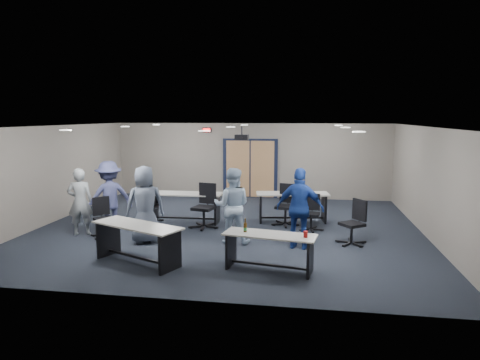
% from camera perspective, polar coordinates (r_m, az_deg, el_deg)
% --- Properties ---
extents(floor, '(10.00, 10.00, 0.00)m').
position_cam_1_polar(floor, '(11.45, -1.64, -6.47)').
color(floor, black).
rests_on(floor, ground).
extents(back_wall, '(10.00, 0.04, 2.70)m').
position_cam_1_polar(back_wall, '(15.58, 1.38, 2.61)').
color(back_wall, gray).
rests_on(back_wall, floor).
extents(front_wall, '(10.00, 0.04, 2.70)m').
position_cam_1_polar(front_wall, '(6.88, -8.60, -5.16)').
color(front_wall, gray).
rests_on(front_wall, floor).
extents(left_wall, '(0.04, 9.00, 2.70)m').
position_cam_1_polar(left_wall, '(13.05, -23.79, 0.71)').
color(left_wall, gray).
rests_on(left_wall, floor).
extents(right_wall, '(0.04, 9.00, 2.70)m').
position_cam_1_polar(right_wall, '(11.38, 23.93, -0.36)').
color(right_wall, gray).
rests_on(right_wall, floor).
extents(ceiling, '(10.00, 9.00, 0.04)m').
position_cam_1_polar(ceiling, '(11.06, -1.70, 7.17)').
color(ceiling, white).
rests_on(ceiling, back_wall).
extents(double_door, '(2.00, 0.07, 2.20)m').
position_cam_1_polar(double_door, '(15.58, 1.36, 1.50)').
color(double_door, black).
rests_on(double_door, back_wall).
extents(exit_sign, '(0.32, 0.07, 0.18)m').
position_cam_1_polar(exit_sign, '(15.75, -4.45, 6.66)').
color(exit_sign, black).
rests_on(exit_sign, back_wall).
extents(ceiling_projector, '(0.35, 0.32, 0.37)m').
position_cam_1_polar(ceiling_projector, '(11.51, 0.25, 5.76)').
color(ceiling_projector, black).
rests_on(ceiling_projector, ceiling).
extents(ceiling_can_lights, '(6.24, 5.74, 0.02)m').
position_cam_1_polar(ceiling_can_lights, '(11.30, -1.46, 7.05)').
color(ceiling_can_lights, white).
rests_on(ceiling_can_lights, ceiling).
extents(table_front_left, '(2.07, 1.41, 0.80)m').
position_cam_1_polar(table_front_left, '(8.96, -13.52, -7.36)').
color(table_front_left, '#A7A69E').
rests_on(table_front_left, floor).
extents(table_front_right, '(1.85, 0.88, 0.99)m').
position_cam_1_polar(table_front_right, '(8.35, 3.95, -8.65)').
color(table_front_right, '#A7A69E').
rests_on(table_front_right, floor).
extents(table_back_left, '(2.06, 0.73, 0.83)m').
position_cam_1_polar(table_back_left, '(12.10, -7.30, -2.96)').
color(table_back_left, '#A7A69E').
rests_on(table_back_left, floor).
extents(table_back_right, '(2.09, 0.95, 0.82)m').
position_cam_1_polar(table_back_right, '(12.14, 6.98, -2.95)').
color(table_back_right, '#A7A69E').
rests_on(table_back_right, floor).
extents(chair_back_a, '(0.74, 0.74, 0.94)m').
position_cam_1_polar(chair_back_a, '(12.31, -11.73, -3.34)').
color(chair_back_a, black).
rests_on(chair_back_a, floor).
extents(chair_back_b, '(0.89, 0.89, 1.18)m').
position_cam_1_polar(chair_back_b, '(11.40, -4.87, -3.50)').
color(chair_back_b, black).
rests_on(chair_back_b, floor).
extents(chair_back_c, '(0.84, 0.84, 1.12)m').
position_cam_1_polar(chair_back_c, '(11.71, 6.09, -3.35)').
color(chair_back_c, black).
rests_on(chair_back_c, floor).
extents(chair_back_d, '(0.67, 0.67, 0.95)m').
position_cam_1_polar(chair_back_d, '(11.29, 9.48, -4.32)').
color(chair_back_d, black).
rests_on(chair_back_d, floor).
extents(chair_loose_left, '(0.87, 0.87, 0.98)m').
position_cam_1_polar(chair_loose_left, '(11.06, -17.70, -4.80)').
color(chair_loose_left, black).
rests_on(chair_loose_left, floor).
extents(chair_loose_right, '(0.92, 0.92, 1.05)m').
position_cam_1_polar(chair_loose_right, '(10.27, 14.70, -5.49)').
color(chair_loose_right, black).
rests_on(chair_loose_right, floor).
extents(person_gray, '(0.71, 0.57, 1.69)m').
position_cam_1_polar(person_gray, '(11.38, -20.53, -2.74)').
color(person_gray, '#9BA4AA').
rests_on(person_gray, floor).
extents(person_plaid, '(1.06, 0.93, 1.83)m').
position_cam_1_polar(person_plaid, '(10.25, -12.54, -3.20)').
color(person_plaid, slate).
rests_on(person_plaid, floor).
extents(person_lightblue, '(0.91, 0.73, 1.78)m').
position_cam_1_polar(person_lightblue, '(9.98, -1.05, -3.46)').
color(person_lightblue, '#A7C0DD').
rests_on(person_lightblue, floor).
extents(person_navy, '(1.14, 0.64, 1.83)m').
position_cam_1_polar(person_navy, '(9.67, 8.01, -3.79)').
color(person_navy, navy).
rests_on(person_navy, floor).
extents(person_back, '(1.34, 1.28, 1.83)m').
position_cam_1_polar(person_back, '(11.48, -17.02, -2.12)').
color(person_back, '#414676').
rests_on(person_back, floor).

